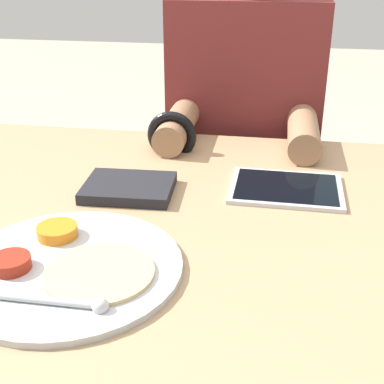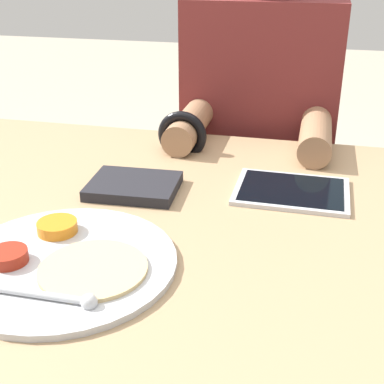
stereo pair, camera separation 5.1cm
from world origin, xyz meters
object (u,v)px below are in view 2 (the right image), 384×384
Objects in this scene: red_notebook at (134,187)px; tablet_device at (292,191)px; thali_tray at (64,262)px; person_diner at (256,182)px.

red_notebook reaches higher than tablet_device.
person_diner reaches higher than thali_tray.
tablet_device is at bearing -75.97° from person_diner.
thali_tray is 0.44m from tablet_device.
red_notebook is 0.14× the size of person_diner.
person_diner is at bearing 75.86° from thali_tray.
thali_tray is at bearing -93.26° from red_notebook.
red_notebook is at bearing 86.74° from thali_tray.
red_notebook is (0.02, 0.27, 0.00)m from thali_tray.
tablet_device is 0.49m from person_diner.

